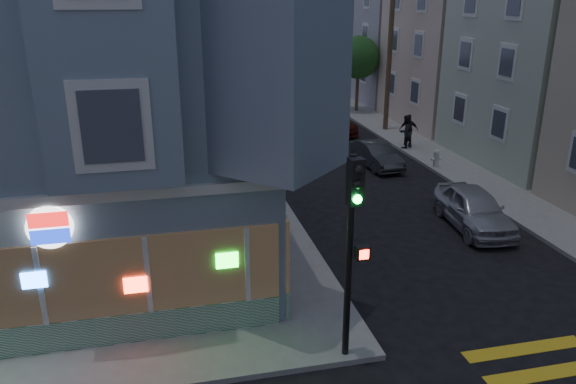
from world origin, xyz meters
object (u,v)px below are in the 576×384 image
object	(u,v)px
traffic_signal	(353,227)
fire_hydrant	(436,158)
street_tree_far	(326,47)
parked_car_b	(376,155)
parked_car_d	(308,105)
pedestrian_b	(409,130)
parked_car_c	(331,121)
utility_pole	(390,54)
street_tree_near	(358,58)
pedestrian_a	(406,132)
parked_car_a	(474,209)

from	to	relation	value
traffic_signal	fire_hydrant	size ratio (longest dim) A/B	5.63
street_tree_far	parked_car_b	size ratio (longest dim) A/B	1.39
parked_car_b	fire_hydrant	distance (m)	2.92
parked_car_b	parked_car_d	xyz separation A→B (m)	(0.00, 13.29, 0.06)
pedestrian_b	parked_car_b	xyz separation A→B (m)	(-3.11, -3.06, -0.40)
parked_car_c	parked_car_d	xyz separation A→B (m)	(0.00, 5.62, -0.01)
traffic_signal	parked_car_d	bearing A→B (deg)	70.46
parked_car_d	fire_hydrant	distance (m)	14.66
utility_pole	parked_car_c	world-z (taller)	utility_pole
parked_car_c	parked_car_b	bearing A→B (deg)	-97.98
street_tree_near	pedestrian_a	xyz separation A→B (m)	(-0.90, -10.50, -2.87)
utility_pole	parked_car_c	distance (m)	5.37
parked_car_d	street_tree_near	bearing A→B (deg)	2.84
utility_pole	parked_car_a	distance (m)	15.95
street_tree_near	traffic_signal	distance (m)	29.61
utility_pole	fire_hydrant	distance (m)	9.23
utility_pole	parked_car_a	size ratio (longest dim) A/B	2.04
street_tree_near	parked_car_c	xyz separation A→B (m)	(-3.60, -5.40, -3.25)
street_tree_near	parked_car_d	bearing A→B (deg)	176.51
street_tree_near	fire_hydrant	bearing A→B (deg)	-93.63
pedestrian_b	fire_hydrant	bearing A→B (deg)	107.41
pedestrian_b	parked_car_d	world-z (taller)	pedestrian_b
parked_car_d	pedestrian_a	bearing A→B (deg)	-69.52
pedestrian_a	pedestrian_b	distance (m)	0.64
street_tree_near	pedestrian_b	distance (m)	10.43
pedestrian_a	parked_car_d	bearing A→B (deg)	-100.83
street_tree_far	parked_car_c	size ratio (longest dim) A/B	1.12
parked_car_c	pedestrian_a	bearing A→B (deg)	-70.10
parked_car_b	parked_car_c	xyz separation A→B (m)	(0.00, 7.67, 0.06)
street_tree_near	traffic_signal	xyz separation A→B (m)	(-10.11, -27.82, -0.44)
traffic_signal	parked_car_a	bearing A→B (deg)	36.41
utility_pole	street_tree_near	world-z (taller)	utility_pole
pedestrian_a	parked_car_d	distance (m)	11.06
fire_hydrant	street_tree_near	bearing A→B (deg)	86.37
parked_car_a	traffic_signal	xyz separation A→B (m)	(-7.16, -6.65, 2.74)
pedestrian_b	parked_car_a	distance (m)	11.44
street_tree_near	parked_car_b	size ratio (longest dim) A/B	1.39
pedestrian_a	parked_car_a	xyz separation A→B (m)	(-2.05, -10.68, -0.31)
parked_car_c	fire_hydrant	distance (m)	9.20
pedestrian_b	pedestrian_a	bearing A→B (deg)	72.99
utility_pole	parked_car_b	distance (m)	8.88
parked_car_a	parked_car_d	distance (m)	21.41
parked_car_a	pedestrian_b	bearing A→B (deg)	83.54
parked_car_c	parked_car_a	bearing A→B (deg)	-95.64
street_tree_far	parked_car_a	distance (m)	29.50
utility_pole	pedestrian_b	bearing A→B (deg)	-94.09
pedestrian_b	parked_car_c	bearing A→B (deg)	-32.91
street_tree_far	traffic_signal	bearing A→B (deg)	-105.76
street_tree_near	pedestrian_a	size ratio (longest dim) A/B	2.90
parked_car_b	traffic_signal	distance (m)	16.38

